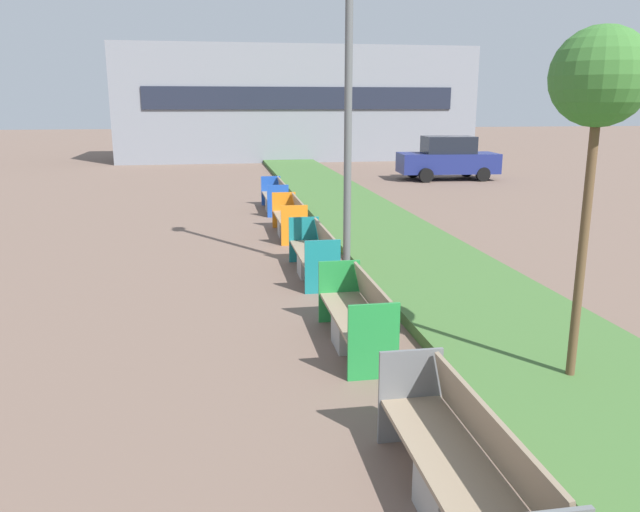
{
  "coord_description": "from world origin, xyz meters",
  "views": [
    {
      "loc": [
        -0.86,
        2.92,
        3.19
      ],
      "look_at": [
        0.9,
        13.39,
        0.6
      ],
      "focal_mm": 35.0,
      "sensor_mm": 36.0,
      "label": 1
    }
  ],
  "objects": [
    {
      "name": "bench_orange_frame",
      "position": [
        0.94,
        18.05,
        0.37
      ],
      "size": [
        0.65,
        2.24,
        0.94
      ],
      "color": "#9E9B96",
      "rests_on": "ground"
    },
    {
      "name": "sapling_tree_near",
      "position": [
        3.07,
        8.98,
        3.41
      ],
      "size": [
        1.03,
        1.03,
        3.98
      ],
      "color": "brown",
      "rests_on": "ground"
    },
    {
      "name": "building_backdrop",
      "position": [
        4.0,
        40.89,
        3.2
      ],
      "size": [
        20.35,
        6.22,
        6.39
      ],
      "color": "gray",
      "rests_on": "ground"
    },
    {
      "name": "bench_green_frame",
      "position": [
        0.94,
        10.63,
        0.37
      ],
      "size": [
        0.65,
        2.11,
        0.94
      ],
      "color": "#9E9B96",
      "rests_on": "ground"
    },
    {
      "name": "bench_teal_frame",
      "position": [
        0.94,
        14.26,
        0.37
      ],
      "size": [
        0.65,
        2.31,
        0.94
      ],
      "color": "#9E9B96",
      "rests_on": "ground"
    },
    {
      "name": "planter_grass_strip",
      "position": [
        3.2,
        12.0,
        0.09
      ],
      "size": [
        2.8,
        120.0,
        0.18
      ],
      "color": "#426B33",
      "rests_on": "ground"
    },
    {
      "name": "street_lamp_post",
      "position": [
        1.55,
        14.19,
        3.75
      ],
      "size": [
        0.24,
        0.44,
        6.75
      ],
      "color": "#56595B",
      "rests_on": "ground"
    },
    {
      "name": "bench_grey_frame",
      "position": [
        0.94,
        6.97,
        0.38
      ],
      "size": [
        0.65,
        2.47,
        0.94
      ],
      "color": "#9E9B96",
      "rests_on": "ground"
    },
    {
      "name": "parked_car_distant",
      "position": [
        9.09,
        28.78,
        0.91
      ],
      "size": [
        4.32,
        2.07,
        1.86
      ],
      "rotation": [
        0.0,
        0.0,
        -0.08
      ],
      "color": "navy",
      "rests_on": "ground"
    },
    {
      "name": "bench_blue_frame",
      "position": [
        0.94,
        21.84,
        0.37
      ],
      "size": [
        0.65,
        2.3,
        0.94
      ],
      "color": "#9E9B96",
      "rests_on": "ground"
    }
  ]
}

